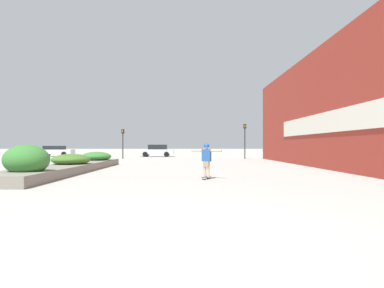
% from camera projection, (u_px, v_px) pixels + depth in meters
% --- Properties ---
extents(ground_plane, '(300.00, 300.00, 0.00)m').
position_uv_depth(ground_plane, '(169.00, 230.00, 5.63)').
color(ground_plane, '#A3A099').
extents(building_wall_right, '(0.67, 36.67, 7.48)m').
position_uv_depth(building_wall_right, '(344.00, 102.00, 18.18)').
color(building_wall_right, maroon).
rests_on(building_wall_right, ground_plane).
extents(planter_box, '(2.04, 14.69, 1.43)m').
position_uv_depth(planter_box, '(70.00, 164.00, 17.94)').
color(planter_box, slate).
rests_on(planter_box, ground_plane).
extents(skateboard, '(0.47, 0.80, 0.10)m').
position_uv_depth(skateboard, '(206.00, 177.00, 14.12)').
color(skateboard, navy).
rests_on(skateboard, ground_plane).
extents(skateboarder, '(1.24, 0.58, 1.41)m').
position_uv_depth(skateboarder, '(206.00, 156.00, 14.13)').
color(skateboarder, tan).
rests_on(skateboarder, skateboard).
extents(car_leftmost, '(4.38, 1.95, 1.38)m').
position_uv_depth(car_leftmost, '(55.00, 151.00, 43.87)').
color(car_leftmost, '#BCBCC1').
rests_on(car_leftmost, ground_plane).
extents(car_center_left, '(4.25, 1.84, 1.53)m').
position_uv_depth(car_center_left, '(157.00, 150.00, 43.00)').
color(car_center_left, '#BCBCC1').
rests_on(car_center_left, ground_plane).
extents(traffic_light_left, '(0.28, 0.30, 3.13)m').
position_uv_depth(traffic_light_left, '(123.00, 138.00, 35.95)').
color(traffic_light_left, black).
rests_on(traffic_light_left, ground_plane).
extents(traffic_light_right, '(0.28, 0.30, 3.68)m').
position_uv_depth(traffic_light_right, '(245.00, 135.00, 36.18)').
color(traffic_light_right, black).
rests_on(traffic_light_right, ground_plane).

